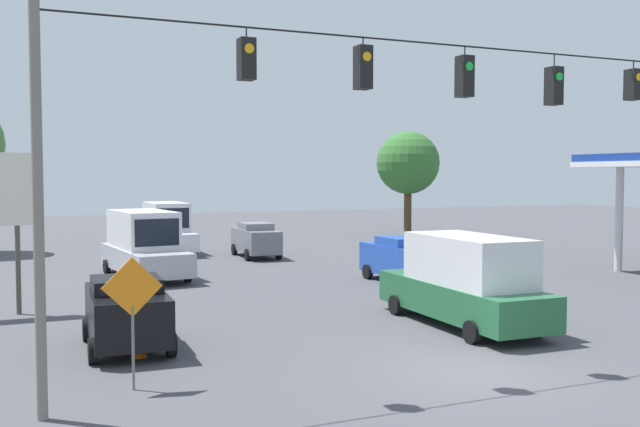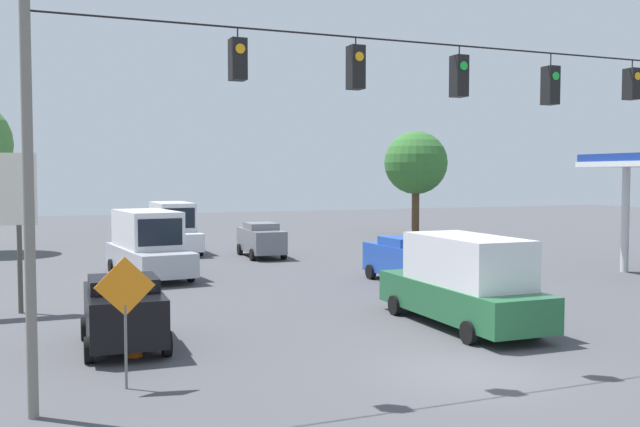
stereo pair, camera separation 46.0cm
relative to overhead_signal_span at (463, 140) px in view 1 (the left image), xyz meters
name	(u,v)px [view 1 (the left image)]	position (x,y,z in m)	size (l,w,h in m)	color
ground_plane	(478,373)	(-0.02, 0.66, -5.38)	(140.00, 140.00, 0.00)	#47474C
overhead_signal_span	(463,140)	(0.00, 0.00, 0.00)	(18.90, 0.38, 8.14)	slate
box_truck_green_crossing_near	(465,281)	(-2.72, -3.73, -4.02)	(2.52, 6.70, 2.75)	#236038
sedan_black_parked_shoulder	(127,311)	(7.05, -4.95, -4.39)	(2.22, 4.03, 1.89)	black
box_truck_silver_withflow_far	(144,245)	(4.34, -18.03, -3.92)	(3.09, 7.11, 2.96)	#A8AAB2
sedan_blue_oncoming_far	(403,259)	(-5.45, -12.07, -4.37)	(2.09, 4.49, 1.93)	#234CB2
box_truck_white_withflow_deep	(167,228)	(1.44, -27.31, -3.93)	(2.42, 6.33, 2.95)	silver
sedan_grey_oncoming_deep	(256,239)	(-2.65, -23.30, -4.38)	(2.12, 4.56, 1.90)	slate
traffic_cone_nearest	(139,345)	(6.92, -3.91, -5.06)	(0.40, 0.40, 0.64)	orange
traffic_cone_second	(119,321)	(6.96, -7.07, -5.06)	(0.40, 0.40, 0.64)	orange
traffic_cone_third	(105,304)	(7.00, -10.13, -5.06)	(0.40, 0.40, 0.64)	orange
traffic_cone_fourth	(99,290)	(6.84, -13.02, -5.06)	(0.40, 0.40, 0.64)	orange
work_zone_sign	(132,297)	(7.47, -1.20, -3.39)	(1.27, 0.06, 2.84)	slate
tree_horizon_left	(408,163)	(-18.35, -33.43, 0.06)	(4.83, 4.83, 7.90)	#4C3823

